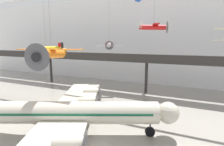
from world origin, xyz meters
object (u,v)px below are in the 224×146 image
suspended_plane_orange_highwing (52,53)px  suspended_plane_silver_racer (109,45)px  airliner_silver_main (59,113)px  suspended_plane_yellow_lowwing (46,49)px  suspended_plane_red_highwing (154,27)px

suspended_plane_orange_highwing → suspended_plane_silver_racer: bearing=164.3°
airliner_silver_main → suspended_plane_yellow_lowwing: suspended_plane_yellow_lowwing is taller
suspended_plane_yellow_lowwing → suspended_plane_orange_highwing: 10.83m
suspended_plane_silver_racer → suspended_plane_yellow_lowwing: 14.30m
airliner_silver_main → suspended_plane_red_highwing: suspended_plane_red_highwing is taller
suspended_plane_silver_racer → suspended_plane_yellow_lowwing: size_ratio=0.95×
suspended_plane_yellow_lowwing → airliner_silver_main: bearing=88.6°
suspended_plane_red_highwing → suspended_plane_orange_highwing: bearing=-138.9°
suspended_plane_red_highwing → suspended_plane_orange_highwing: size_ratio=0.63×
airliner_silver_main → suspended_plane_red_highwing: 24.45m
suspended_plane_red_highwing → suspended_plane_orange_highwing: 20.77m
suspended_plane_yellow_lowwing → suspended_plane_orange_highwing: size_ratio=0.93×
suspended_plane_red_highwing → suspended_plane_yellow_lowwing: 22.11m
airliner_silver_main → suspended_plane_yellow_lowwing: size_ratio=2.76×
suspended_plane_silver_racer → suspended_plane_red_highwing: size_ratio=1.40×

